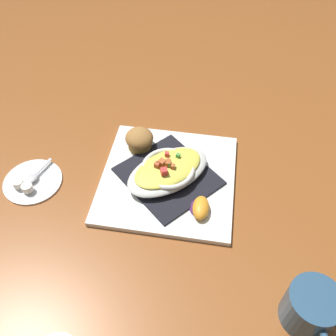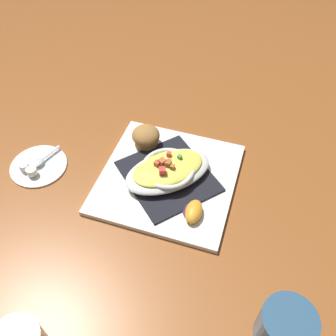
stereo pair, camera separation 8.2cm
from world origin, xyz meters
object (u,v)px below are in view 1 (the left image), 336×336
spoon (33,177)px  creamer_cup_0 (18,183)px  creamer_cup_1 (27,188)px  muffin (139,139)px  orange_garnish (200,208)px  coffee_mug (310,309)px  square_plate (168,178)px  gratin_dish (168,170)px  creamer_saucer (33,181)px

spoon → creamer_cup_0: creamer_cup_0 is taller
creamer_cup_0 → creamer_cup_1: (-0.02, 0.01, 0.00)m
muffin → spoon: 0.26m
orange_garnish → coffee_mug: size_ratio=0.54×
square_plate → muffin: 0.12m
orange_garnish → spoon: 0.38m
gratin_dish → creamer_cup_0: (0.33, 0.06, -0.02)m
creamer_saucer → creamer_cup_0: size_ratio=5.50×
creamer_cup_1 → coffee_mug: bearing=159.4°
orange_garnish → spoon: (0.38, -0.05, -0.01)m
creamer_cup_0 → coffee_mug: bearing=159.3°
muffin → orange_garnish: (-0.15, 0.17, -0.01)m
creamer_cup_0 → muffin: bearing=-150.2°
creamer_saucer → creamer_cup_1: (-0.00, 0.03, 0.01)m
coffee_mug → creamer_cup_1: size_ratio=4.99×
spoon → square_plate: bearing=-174.0°
coffee_mug → spoon: size_ratio=1.44×
gratin_dish → orange_garnish: bearing=131.7°
coffee_mug → creamer_saucer: coffee_mug is taller
muffin → creamer_cup_1: bearing=34.1°
muffin → orange_garnish: muffin is taller
creamer_saucer → creamer_cup_1: size_ratio=5.50×
spoon → creamer_saucer: bearing=67.9°
gratin_dish → muffin: (0.08, -0.09, 0.00)m
square_plate → orange_garnish: bearing=131.7°
muffin → coffee_mug: 0.50m
coffee_mug → creamer_cup_1: bearing=-20.6°
muffin → creamer_cup_0: (0.25, 0.14, -0.02)m
gratin_dish → coffee_mug: size_ratio=1.89×
gratin_dish → creamer_saucer: 0.31m
creamer_saucer → creamer_cup_1: bearing=93.7°
square_plate → creamer_cup_0: 0.33m
spoon → creamer_cup_1: creamer_cup_1 is taller
gratin_dish → spoon: size_ratio=2.72×
coffee_mug → creamer_cup_0: (0.60, -0.22, -0.02)m
square_plate → creamer_cup_1: bearing=12.4°
muffin → orange_garnish: bearing=131.7°
muffin → creamer_saucer: 0.26m
orange_garnish → creamer_saucer: 0.38m
square_plate → muffin: bearing=-48.3°
orange_garnish → coffee_mug: bearing=134.4°
square_plate → spoon: 0.31m
orange_garnish → creamer_cup_0: orange_garnish is taller
square_plate → creamer_cup_1: (0.30, 0.07, 0.01)m
coffee_mug → creamer_saucer: size_ratio=0.91×
creamer_saucer → muffin: bearing=-151.6°
gratin_dish → creamer_cup_0: size_ratio=9.42×
spoon → creamer_cup_1: size_ratio=3.46×
square_plate → creamer_saucer: (0.31, 0.04, -0.00)m
gratin_dish → coffee_mug: coffee_mug is taller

